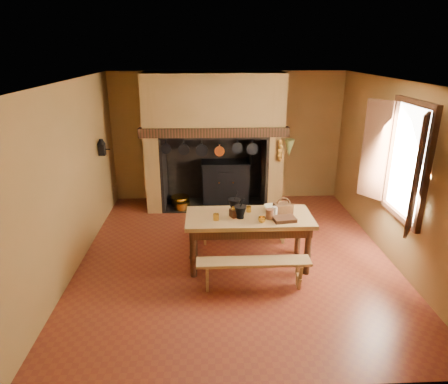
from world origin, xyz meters
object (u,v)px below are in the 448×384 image
(bench_front, at_px, (253,268))
(work_table, at_px, (249,224))
(iron_range, at_px, (226,181))
(mixing_bowl, at_px, (273,208))
(coffee_grinder, at_px, (235,212))
(wicker_basket, at_px, (283,208))

(bench_front, bearing_deg, work_table, 90.00)
(iron_range, relative_size, bench_front, 1.00)
(mixing_bowl, bearing_deg, coffee_grinder, -159.97)
(work_table, bearing_deg, iron_range, 94.68)
(bench_front, relative_size, mixing_bowl, 5.62)
(iron_range, distance_m, wicker_basket, 2.77)
(work_table, relative_size, coffee_grinder, 9.86)
(bench_front, relative_size, coffee_grinder, 8.21)
(iron_range, xyz_separation_m, bench_front, (0.22, -3.41, -0.15))
(bench_front, relative_size, wicker_basket, 5.27)
(iron_range, height_order, bench_front, iron_range)
(bench_front, height_order, mixing_bowl, mixing_bowl)
(mixing_bowl, distance_m, wicker_basket, 0.18)
(iron_range, bearing_deg, coffee_grinder, -90.01)
(wicker_basket, bearing_deg, iron_range, 94.02)
(wicker_basket, bearing_deg, bench_front, -136.36)
(work_table, height_order, wicker_basket, wicker_basket)
(iron_range, distance_m, bench_front, 3.43)
(bench_front, height_order, coffee_grinder, coffee_grinder)
(work_table, height_order, coffee_grinder, coffee_grinder)
(work_table, height_order, mixing_bowl, mixing_bowl)
(wicker_basket, bearing_deg, mixing_bowl, 128.66)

